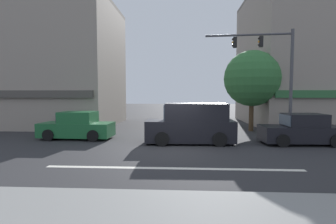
# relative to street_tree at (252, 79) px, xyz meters

# --- Properties ---
(ground_plane) EXTENTS (120.00, 120.00, 0.00)m
(ground_plane) POSITION_rel_street_tree_xyz_m (-5.13, -6.16, -3.68)
(ground_plane) COLOR #2B2B2D
(lane_marking_stripe) EXTENTS (9.00, 0.24, 0.01)m
(lane_marking_stripe) POSITION_rel_street_tree_xyz_m (-5.13, -9.66, -3.67)
(lane_marking_stripe) COLOR silver
(lane_marking_stripe) RESTS_ON ground
(building_left_block) EXTENTS (12.00, 8.93, 10.13)m
(building_left_block) POSITION_rel_street_tree_xyz_m (-16.52, 3.15, 1.39)
(building_left_block) COLOR gray
(building_left_block) RESTS_ON ground
(building_right_corner) EXTENTS (12.78, 11.41, 11.42)m
(building_right_corner) POSITION_rel_street_tree_xyz_m (7.34, 4.75, 2.03)
(building_right_corner) COLOR gray
(building_right_corner) RESTS_ON ground
(street_tree) EXTENTS (3.87, 3.87, 5.62)m
(street_tree) POSITION_rel_street_tree_xyz_m (0.00, 0.00, 0.00)
(street_tree) COLOR #4C3823
(street_tree) RESTS_ON ground
(utility_pole_near_left) EXTENTS (1.40, 0.22, 8.35)m
(utility_pole_near_left) POSITION_rel_street_tree_xyz_m (-12.51, -0.97, 0.65)
(utility_pole_near_left) COLOR brown
(utility_pole_near_left) RESTS_ON ground
(utility_pole_far_right) EXTENTS (1.40, 0.22, 8.47)m
(utility_pole_far_right) POSITION_rel_street_tree_xyz_m (2.62, 1.06, 0.71)
(utility_pole_far_right) COLOR brown
(utility_pole_far_right) RESTS_ON ground
(traffic_light_mast) EXTENTS (4.88, 0.55, 6.20)m
(traffic_light_mast) POSITION_rel_street_tree_xyz_m (0.31, -3.38, 0.50)
(traffic_light_mast) COLOR #47474C
(traffic_light_mast) RESTS_ON ground
(van_waiting_far) EXTENTS (4.64, 2.12, 2.11)m
(van_waiting_far) POSITION_rel_street_tree_xyz_m (-4.33, -4.81, -2.67)
(van_waiting_far) COLOR black
(van_waiting_far) RESTS_ON ground
(sedan_crossing_center) EXTENTS (2.06, 4.19, 1.58)m
(sedan_crossing_center) POSITION_rel_street_tree_xyz_m (-5.33, 3.66, -2.96)
(sedan_crossing_center) COLOR #B7B29E
(sedan_crossing_center) RESTS_ON ground
(sedan_crossing_rightbound) EXTENTS (4.14, 1.97, 1.58)m
(sedan_crossing_rightbound) POSITION_rel_street_tree_xyz_m (-10.92, -3.84, -2.96)
(sedan_crossing_rightbound) COLOR #1E6033
(sedan_crossing_rightbound) RESTS_ON ground
(sedan_approaching_near) EXTENTS (4.13, 1.94, 1.58)m
(sedan_approaching_near) POSITION_rel_street_tree_xyz_m (1.36, -4.81, -2.96)
(sedan_approaching_near) COLOR black
(sedan_approaching_near) RESTS_ON ground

